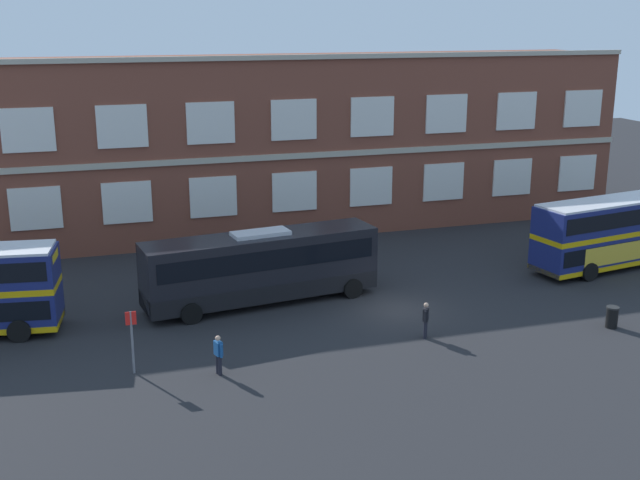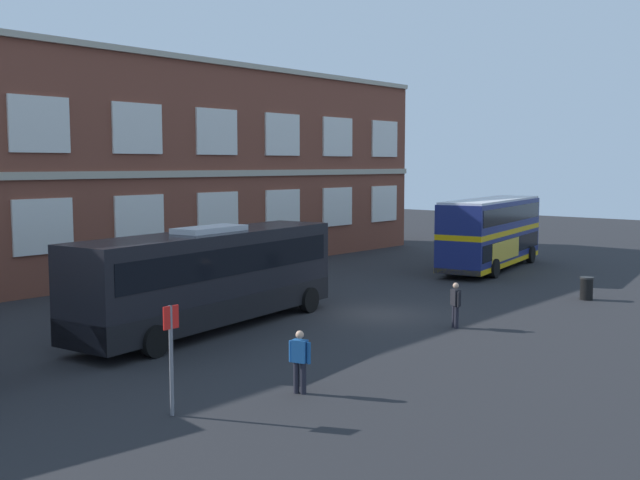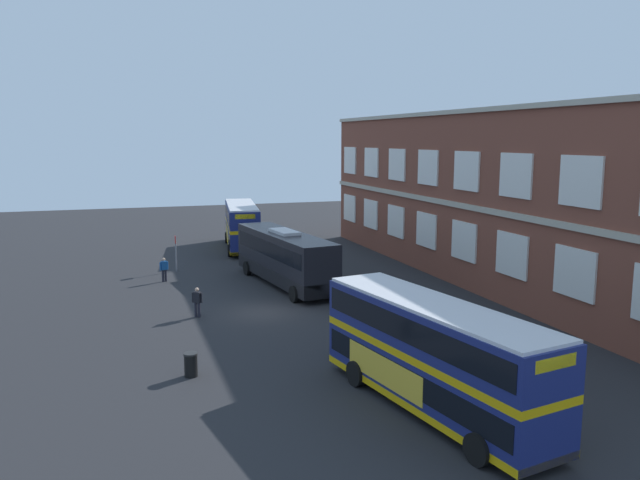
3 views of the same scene
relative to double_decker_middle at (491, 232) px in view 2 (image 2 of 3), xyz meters
The scene contains 8 objects.
ground_plane 15.13m from the double_decker_middle, behind, with size 120.00×120.00×0.00m, color #232326.
brick_terminal_building 22.59m from the double_decker_middle, 137.23° to the left, with size 47.45×8.19×11.85m.
double_decker_middle is the anchor object (origin of this frame).
touring_coach 21.17m from the double_decker_middle, behind, with size 12.23×4.16×3.80m.
waiting_passenger 16.55m from the double_decker_middle, 156.33° to the right, with size 0.43×0.59×1.70m.
second_passenger 26.00m from the double_decker_middle, 162.83° to the right, with size 0.35×0.63×1.70m.
bus_stand_flag 28.88m from the double_decker_middle, 166.95° to the right, with size 0.44×0.10×2.70m.
station_litter_bin 10.29m from the double_decker_middle, 127.46° to the right, with size 0.60×0.60×1.03m.
Camera 2 is at (-24.17, -17.94, 6.07)m, focal length 42.13 mm.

